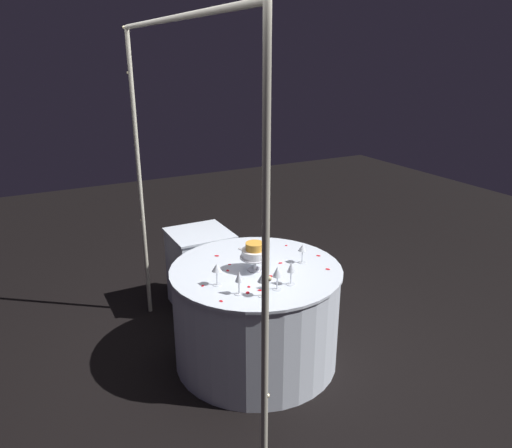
{
  "coord_description": "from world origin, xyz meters",
  "views": [
    {
      "loc": [
        -2.87,
        1.51,
        2.29
      ],
      "look_at": [
        0.0,
        0.0,
        1.13
      ],
      "focal_mm": 33.58,
      "sensor_mm": 36.0,
      "label": 1
    }
  ],
  "objects_px": {
    "main_table": "(256,314)",
    "side_table": "(201,269)",
    "wine_glass_2": "(263,278)",
    "wine_glass_0": "(239,278)",
    "wine_glass_5": "(303,249)",
    "decorative_arch": "(181,164)",
    "wine_glass_1": "(291,268)",
    "wine_glass_3": "(217,269)",
    "wine_glass_4": "(277,273)",
    "cake_knife": "(252,254)",
    "tiered_cake": "(255,253)"
  },
  "relations": [
    {
      "from": "wine_glass_0",
      "to": "wine_glass_4",
      "type": "distance_m",
      "value": 0.26
    },
    {
      "from": "tiered_cake",
      "to": "wine_glass_4",
      "type": "relative_size",
      "value": 1.31
    },
    {
      "from": "decorative_arch",
      "to": "wine_glass_2",
      "type": "bearing_deg",
      "value": -137.17
    },
    {
      "from": "decorative_arch",
      "to": "wine_glass_1",
      "type": "bearing_deg",
      "value": -118.99
    },
    {
      "from": "wine_glass_3",
      "to": "wine_glass_4",
      "type": "bearing_deg",
      "value": -126.99
    },
    {
      "from": "wine_glass_1",
      "to": "wine_glass_4",
      "type": "height_order",
      "value": "same"
    },
    {
      "from": "side_table",
      "to": "wine_glass_5",
      "type": "bearing_deg",
      "value": -158.78
    },
    {
      "from": "wine_glass_2",
      "to": "wine_glass_5",
      "type": "distance_m",
      "value": 0.62
    },
    {
      "from": "wine_glass_1",
      "to": "wine_glass_4",
      "type": "relative_size",
      "value": 1.0
    },
    {
      "from": "wine_glass_5",
      "to": "wine_glass_1",
      "type": "bearing_deg",
      "value": 135.27
    },
    {
      "from": "cake_knife",
      "to": "wine_glass_1",
      "type": "bearing_deg",
      "value": 179.83
    },
    {
      "from": "side_table",
      "to": "wine_glass_0",
      "type": "distance_m",
      "value": 1.43
    },
    {
      "from": "tiered_cake",
      "to": "wine_glass_1",
      "type": "bearing_deg",
      "value": -160.74
    },
    {
      "from": "side_table",
      "to": "wine_glass_2",
      "type": "relative_size",
      "value": 4.47
    },
    {
      "from": "cake_knife",
      "to": "main_table",
      "type": "bearing_deg",
      "value": 159.16
    },
    {
      "from": "tiered_cake",
      "to": "wine_glass_0",
      "type": "distance_m",
      "value": 0.39
    },
    {
      "from": "decorative_arch",
      "to": "wine_glass_0",
      "type": "relative_size",
      "value": 14.91
    },
    {
      "from": "main_table",
      "to": "wine_glass_1",
      "type": "bearing_deg",
      "value": -165.56
    },
    {
      "from": "wine_glass_4",
      "to": "cake_knife",
      "type": "xyz_separation_m",
      "value": [
        0.6,
        -0.12,
        -0.12
      ]
    },
    {
      "from": "wine_glass_1",
      "to": "wine_glass_3",
      "type": "xyz_separation_m",
      "value": [
        0.23,
        0.45,
        0.0
      ]
    },
    {
      "from": "tiered_cake",
      "to": "wine_glass_0",
      "type": "xyz_separation_m",
      "value": [
        -0.28,
        0.27,
        -0.02
      ]
    },
    {
      "from": "side_table",
      "to": "wine_glass_4",
      "type": "relative_size",
      "value": 4.46
    },
    {
      "from": "wine_glass_0",
      "to": "wine_glass_2",
      "type": "height_order",
      "value": "same"
    },
    {
      "from": "wine_glass_3",
      "to": "wine_glass_4",
      "type": "relative_size",
      "value": 0.95
    },
    {
      "from": "wine_glass_2",
      "to": "wine_glass_0",
      "type": "bearing_deg",
      "value": 52.2
    },
    {
      "from": "side_table",
      "to": "wine_glass_5",
      "type": "relative_size",
      "value": 5.02
    },
    {
      "from": "cake_knife",
      "to": "wine_glass_5",
      "type": "bearing_deg",
      "value": -139.5
    },
    {
      "from": "decorative_arch",
      "to": "wine_glass_1",
      "type": "relative_size",
      "value": 14.89
    },
    {
      "from": "wine_glass_2",
      "to": "wine_glass_4",
      "type": "relative_size",
      "value": 1.0
    },
    {
      "from": "main_table",
      "to": "wine_glass_2",
      "type": "relative_size",
      "value": 7.7
    },
    {
      "from": "tiered_cake",
      "to": "wine_glass_5",
      "type": "bearing_deg",
      "value": -97.31
    },
    {
      "from": "main_table",
      "to": "side_table",
      "type": "relative_size",
      "value": 1.72
    },
    {
      "from": "main_table",
      "to": "tiered_cake",
      "type": "height_order",
      "value": "tiered_cake"
    },
    {
      "from": "tiered_cake",
      "to": "wine_glass_2",
      "type": "distance_m",
      "value": 0.4
    },
    {
      "from": "tiered_cake",
      "to": "wine_glass_5",
      "type": "distance_m",
      "value": 0.39
    },
    {
      "from": "decorative_arch",
      "to": "side_table",
      "type": "distance_m",
      "value": 1.68
    },
    {
      "from": "main_table",
      "to": "tiered_cake",
      "type": "xyz_separation_m",
      "value": [
        -0.03,
        0.02,
        0.53
      ]
    },
    {
      "from": "wine_glass_2",
      "to": "cake_knife",
      "type": "bearing_deg",
      "value": -21.68
    },
    {
      "from": "tiered_cake",
      "to": "wine_glass_0",
      "type": "relative_size",
      "value": 1.31
    },
    {
      "from": "main_table",
      "to": "wine_glass_4",
      "type": "bearing_deg",
      "value": 175.08
    },
    {
      "from": "main_table",
      "to": "tiered_cake",
      "type": "relative_size",
      "value": 5.85
    },
    {
      "from": "decorative_arch",
      "to": "cake_knife",
      "type": "bearing_deg",
      "value": -69.32
    },
    {
      "from": "wine_glass_1",
      "to": "wine_glass_0",
      "type": "bearing_deg",
      "value": 83.97
    },
    {
      "from": "wine_glass_5",
      "to": "side_table",
      "type": "bearing_deg",
      "value": 21.22
    },
    {
      "from": "wine_glass_2",
      "to": "wine_glass_3",
      "type": "xyz_separation_m",
      "value": [
        0.29,
        0.2,
        -0.01
      ]
    },
    {
      "from": "wine_glass_1",
      "to": "wine_glass_5",
      "type": "relative_size",
      "value": 1.13
    },
    {
      "from": "wine_glass_0",
      "to": "decorative_arch",
      "type": "bearing_deg",
      "value": 39.14
    },
    {
      "from": "wine_glass_3",
      "to": "wine_glass_5",
      "type": "distance_m",
      "value": 0.72
    },
    {
      "from": "main_table",
      "to": "cake_knife",
      "type": "distance_m",
      "value": 0.47
    },
    {
      "from": "wine_glass_1",
      "to": "cake_knife",
      "type": "bearing_deg",
      "value": -0.17
    }
  ]
}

